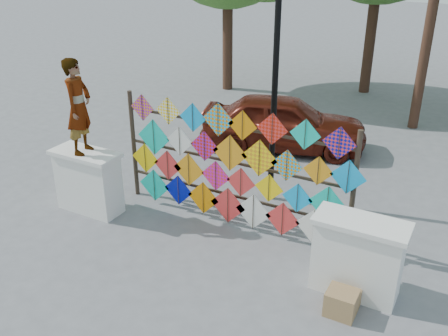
{
  "coord_description": "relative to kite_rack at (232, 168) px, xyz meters",
  "views": [
    {
      "loc": [
        3.94,
        -6.71,
        5.07
      ],
      "look_at": [
        -0.05,
        0.6,
        1.2
      ],
      "focal_mm": 40.0,
      "sensor_mm": 36.0,
      "label": 1
    }
  ],
  "objects": [
    {
      "name": "vendor_woman",
      "position": [
        -2.76,
        -0.93,
        1.02
      ],
      "size": [
        0.59,
        0.75,
        1.83
      ],
      "primitive_type": "imported",
      "rotation": [
        0.0,
        0.0,
        1.82
      ],
      "color": "#99999E",
      "rests_on": "parapet_left"
    },
    {
      "name": "sedan",
      "position": [
        -0.59,
        3.97,
        -0.46
      ],
      "size": [
        4.52,
        2.88,
        1.43
      ],
      "primitive_type": "imported",
      "rotation": [
        0.0,
        0.0,
        1.88
      ],
      "color": "#58190F",
      "rests_on": "ground"
    },
    {
      "name": "lamppost",
      "position": [
        0.25,
        1.27,
        1.51
      ],
      "size": [
        0.28,
        0.28,
        4.46
      ],
      "color": "black",
      "rests_on": "ground"
    },
    {
      "name": "parapet_right",
      "position": [
        2.65,
        -0.93,
        -0.53
      ],
      "size": [
        1.4,
        0.65,
        1.28
      ],
      "color": "white",
      "rests_on": "ground"
    },
    {
      "name": "parapet_left",
      "position": [
        -2.75,
        -0.93,
        -0.53
      ],
      "size": [
        1.4,
        0.65,
        1.28
      ],
      "color": "white",
      "rests_on": "ground"
    },
    {
      "name": "kite_rack",
      "position": [
        0.0,
        0.0,
        0.0
      ],
      "size": [
        4.91,
        0.24,
        2.38
      ],
      "color": "#32261C",
      "rests_on": "ground"
    },
    {
      "name": "ground",
      "position": [
        -0.05,
        -0.73,
        -1.18
      ],
      "size": [
        80.0,
        80.0,
        0.0
      ],
      "primitive_type": "plane",
      "color": "slate",
      "rests_on": "ground"
    },
    {
      "name": "cardboard_box_near",
      "position": [
        2.62,
        -1.53,
        -0.98
      ],
      "size": [
        0.44,
        0.39,
        0.39
      ],
      "primitive_type": "cube",
      "color": "#9E774C",
      "rests_on": "ground"
    },
    {
      "name": "cardboard_box_far",
      "position": [
        2.67,
        -1.26,
        -1.04
      ],
      "size": [
        0.33,
        0.31,
        0.28
      ],
      "primitive_type": "cube",
      "color": "#9E774C",
      "rests_on": "ground"
    }
  ]
}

